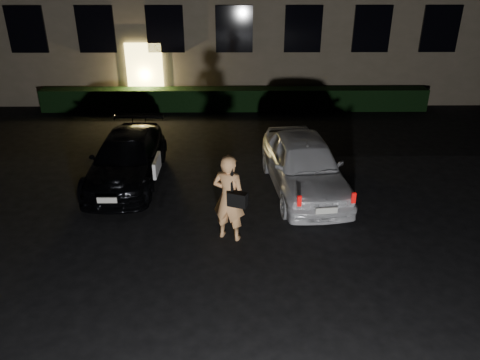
{
  "coord_description": "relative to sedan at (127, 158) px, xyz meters",
  "views": [
    {
      "loc": [
        0.04,
        -7.36,
        5.58
      ],
      "look_at": [
        0.13,
        2.0,
        1.03
      ],
      "focal_mm": 35.0,
      "sensor_mm": 36.0,
      "label": 1
    }
  ],
  "objects": [
    {
      "name": "hatch",
      "position": [
        4.66,
        -0.67,
        0.11
      ],
      "size": [
        2.16,
        4.41,
        1.45
      ],
      "rotation": [
        0.0,
        0.0,
        0.11
      ],
      "color": "white",
      "rests_on": "ground"
    },
    {
      "name": "man",
      "position": [
        2.78,
        -2.93,
        0.36
      ],
      "size": [
        0.83,
        0.7,
        1.94
      ],
      "rotation": [
        0.0,
        0.0,
        2.78
      ],
      "color": "#E8A263",
      "rests_on": "ground"
    },
    {
      "name": "sedan",
      "position": [
        0.0,
        0.0,
        0.0
      ],
      "size": [
        1.84,
        4.36,
        1.24
      ],
      "rotation": [
        0.0,
        0.0,
        -0.0
      ],
      "color": "black",
      "rests_on": "ground"
    },
    {
      "name": "ground",
      "position": [
        2.88,
        -4.2,
        -0.62
      ],
      "size": [
        80.0,
        80.0,
        0.0
      ],
      "primitive_type": "plane",
      "color": "black",
      "rests_on": "ground"
    },
    {
      "name": "hedge",
      "position": [
        2.88,
        6.3,
        -0.19
      ],
      "size": [
        15.0,
        0.7,
        0.85
      ],
      "primitive_type": "cube",
      "color": "black",
      "rests_on": "ground"
    }
  ]
}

